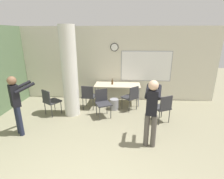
# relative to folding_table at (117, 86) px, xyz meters

# --- Properties ---
(wall_back) EXTENTS (8.00, 0.15, 2.80)m
(wall_back) POSITION_rel_folding_table_xyz_m (-0.25, 0.53, 0.71)
(wall_back) COLOR beige
(wall_back) RESTS_ON ground_plane
(support_pillar) EXTENTS (0.48, 0.48, 2.80)m
(support_pillar) POSITION_rel_folding_table_xyz_m (-1.44, -1.03, 0.71)
(support_pillar) COLOR silver
(support_pillar) RESTS_ON ground_plane
(folding_table) EXTENTS (1.67, 0.71, 0.74)m
(folding_table) POSITION_rel_folding_table_xyz_m (0.00, 0.00, 0.00)
(folding_table) COLOR beige
(folding_table) RESTS_ON ground_plane
(bottle_on_table) EXTENTS (0.07, 0.07, 0.22)m
(bottle_on_table) POSITION_rel_folding_table_xyz_m (-0.19, 0.00, 0.13)
(bottle_on_table) COLOR #4C3319
(bottle_on_table) RESTS_ON folding_table
(waste_bin) EXTENTS (0.30, 0.30, 0.37)m
(waste_bin) POSITION_rel_folding_table_xyz_m (-0.09, -0.56, -0.50)
(waste_bin) COLOR gray
(waste_bin) RESTS_ON ground_plane
(chair_table_front) EXTENTS (0.58, 0.58, 0.87)m
(chair_table_front) POSITION_rel_folding_table_xyz_m (-0.42, -1.12, -0.18)
(chair_table_front) COLOR #2D2D33
(chair_table_front) RESTS_ON ground_plane
(chair_near_pillar) EXTENTS (0.61, 0.61, 0.87)m
(chair_near_pillar) POSITION_rel_folding_table_xyz_m (-2.10, -1.16, -0.18)
(chair_near_pillar) COLOR #2D2D33
(chair_near_pillar) RESTS_ON ground_plane
(chair_table_right) EXTENTS (0.62, 0.62, 0.87)m
(chair_table_right) POSITION_rel_folding_table_xyz_m (0.49, -0.60, -0.18)
(chair_table_right) COLOR #2D2D33
(chair_table_right) RESTS_ON ground_plane
(chair_mid_room) EXTENTS (0.59, 0.59, 0.87)m
(chair_mid_room) POSITION_rel_folding_table_xyz_m (1.39, -1.40, -0.18)
(chair_mid_room) COLOR #2D2D33
(chair_mid_room) RESTS_ON ground_plane
(chair_table_left) EXTENTS (0.47, 0.47, 0.87)m
(chair_table_left) POSITION_rel_folding_table_xyz_m (-0.97, -0.60, -0.18)
(chair_table_left) COLOR #2D2D33
(chair_table_left) RESTS_ON ground_plane
(person_watching_back) EXTENTS (0.59, 0.61, 1.58)m
(person_watching_back) POSITION_rel_folding_table_xyz_m (-2.44, -2.31, 0.24)
(person_watching_back) COLOR #1E2338
(person_watching_back) RESTS_ON ground_plane
(person_playing_side) EXTENTS (0.45, 0.66, 1.61)m
(person_playing_side) POSITION_rel_folding_table_xyz_m (0.88, -2.56, 0.26)
(person_playing_side) COLOR #514C47
(person_playing_side) RESTS_ON ground_plane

